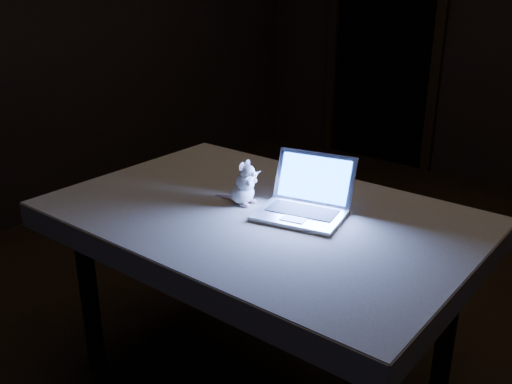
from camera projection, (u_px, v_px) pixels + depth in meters
The scene contains 7 objects.
floor at pixel (328, 327), 2.74m from camera, with size 5.00×5.00×0.00m, color black.
left_wall at pixel (36, 21), 3.60m from camera, with size 0.04×5.00×2.60m, color black.
doorway at pixel (384, 38), 4.80m from camera, with size 1.06×0.36×2.13m, color black, non-canonical shape.
table at pixel (261, 302), 2.24m from camera, with size 1.44×0.92×0.77m, color black, non-canonical shape.
tablecloth at pixel (254, 219), 2.13m from camera, with size 1.53×1.02×0.09m, color beige, non-canonical shape.
laptop at pixel (300, 190), 2.00m from camera, with size 0.30×0.27×0.21m, color silver, non-canonical shape.
plush_mouse at pixel (242, 182), 2.13m from camera, with size 0.12×0.12×0.17m, color white, non-canonical shape.
Camera 1 is at (1.20, -2.01, 1.60)m, focal length 40.00 mm.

